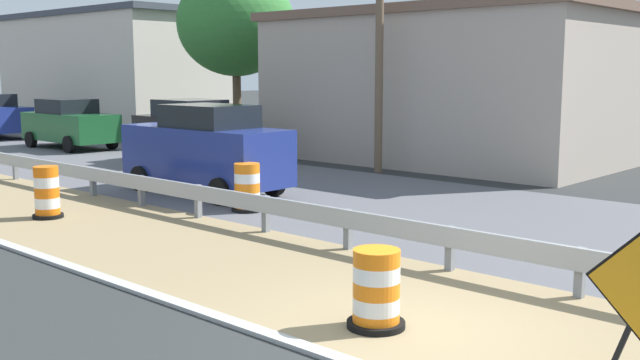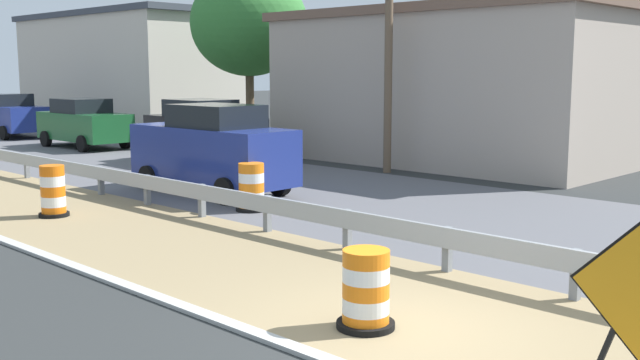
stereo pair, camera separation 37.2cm
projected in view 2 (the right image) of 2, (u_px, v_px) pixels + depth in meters
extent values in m
plane|color=#2B2D2D|center=(407.00, 333.00, 8.74)|extent=(160.00, 160.00, 0.00)
cube|color=#8E7A56|center=(445.00, 317.00, 9.30)|extent=(3.97, 120.00, 0.01)
cube|color=#56565B|center=(629.00, 241.00, 13.43)|extent=(7.65, 120.00, 0.00)
cube|color=#999EA3|center=(344.00, 219.00, 12.70)|extent=(0.08, 59.68, 0.32)
cube|color=slate|center=(576.00, 275.00, 9.95)|extent=(0.12, 0.12, 0.70)
cube|color=slate|center=(447.00, 249.00, 11.37)|extent=(0.12, 0.12, 0.70)
cube|color=slate|center=(347.00, 229.00, 12.78)|extent=(0.12, 0.12, 0.70)
cube|color=slate|center=(267.00, 214.00, 14.20)|extent=(0.12, 0.12, 0.70)
cube|color=slate|center=(202.00, 201.00, 15.61)|extent=(0.12, 0.12, 0.70)
cube|color=slate|center=(147.00, 190.00, 17.02)|extent=(0.12, 0.12, 0.70)
cube|color=slate|center=(101.00, 181.00, 18.44)|extent=(0.12, 0.12, 0.70)
cube|color=slate|center=(61.00, 173.00, 19.85)|extent=(0.12, 0.12, 0.70)
cube|color=slate|center=(27.00, 166.00, 21.26)|extent=(0.12, 0.12, 0.70)
cube|color=black|center=(607.00, 345.00, 6.93)|extent=(0.06, 0.39, 1.06)
cylinder|color=orange|center=(366.00, 320.00, 8.90)|extent=(0.57, 0.57, 0.19)
cylinder|color=white|center=(366.00, 305.00, 8.88)|extent=(0.57, 0.57, 0.19)
cylinder|color=orange|center=(366.00, 289.00, 8.85)|extent=(0.57, 0.57, 0.19)
cylinder|color=white|center=(366.00, 274.00, 8.82)|extent=(0.57, 0.57, 0.19)
cylinder|color=orange|center=(366.00, 258.00, 8.79)|extent=(0.57, 0.57, 0.19)
cylinder|color=black|center=(366.00, 325.00, 8.91)|extent=(0.71, 0.71, 0.08)
cylinder|color=orange|center=(252.00, 206.00, 16.35)|extent=(0.56, 0.56, 0.21)
cylinder|color=white|center=(252.00, 196.00, 16.32)|extent=(0.56, 0.56, 0.21)
cylinder|color=orange|center=(251.00, 187.00, 16.29)|extent=(0.56, 0.56, 0.21)
cylinder|color=white|center=(251.00, 177.00, 16.26)|extent=(0.56, 0.56, 0.21)
cylinder|color=orange|center=(251.00, 168.00, 16.23)|extent=(0.56, 0.56, 0.21)
cylinder|color=black|center=(252.00, 209.00, 16.36)|extent=(0.70, 0.70, 0.08)
cylinder|color=orange|center=(54.00, 211.00, 15.71)|extent=(0.50, 0.50, 0.22)
cylinder|color=white|center=(54.00, 201.00, 15.68)|extent=(0.50, 0.50, 0.22)
cylinder|color=orange|center=(53.00, 191.00, 15.65)|extent=(0.50, 0.50, 0.22)
cylinder|color=white|center=(52.00, 181.00, 15.61)|extent=(0.50, 0.50, 0.22)
cylinder|color=orange|center=(52.00, 170.00, 15.58)|extent=(0.50, 0.50, 0.22)
cylinder|color=black|center=(54.00, 214.00, 15.72)|extent=(0.63, 0.63, 0.08)
cube|color=navy|center=(10.00, 118.00, 34.36)|extent=(1.87, 4.31, 1.12)
cube|color=black|center=(7.00, 100.00, 34.35)|extent=(1.67, 1.99, 0.56)
cylinder|color=black|center=(44.00, 131.00, 34.13)|extent=(0.23, 0.64, 0.64)
cylinder|color=black|center=(4.00, 133.00, 32.82)|extent=(0.23, 0.64, 0.64)
cylinder|color=black|center=(17.00, 127.00, 36.07)|extent=(0.23, 0.64, 0.64)
cube|color=#195128|center=(84.00, 126.00, 29.58)|extent=(1.82, 4.52, 1.07)
cube|color=black|center=(81.00, 106.00, 29.58)|extent=(1.64, 2.08, 0.56)
cylinder|color=black|center=(125.00, 141.00, 29.28)|extent=(0.22, 0.64, 0.64)
cylinder|color=black|center=(83.00, 144.00, 27.99)|extent=(0.22, 0.64, 0.64)
cylinder|color=black|center=(87.00, 136.00, 31.33)|extent=(0.22, 0.64, 0.64)
cylinder|color=black|center=(46.00, 139.00, 30.03)|extent=(0.22, 0.64, 0.64)
cube|color=navy|center=(212.00, 154.00, 18.59)|extent=(1.76, 4.73, 1.35)
cube|color=black|center=(216.00, 116.00, 18.32)|extent=(1.56, 2.18, 0.56)
cylinder|color=black|center=(149.00, 178.00, 19.13)|extent=(0.23, 0.64, 0.64)
cylinder|color=black|center=(202.00, 171.00, 20.36)|extent=(0.23, 0.64, 0.64)
cylinder|color=black|center=(226.00, 191.00, 17.02)|extent=(0.23, 0.64, 0.64)
cylinder|color=black|center=(280.00, 183.00, 18.25)|extent=(0.23, 0.64, 0.64)
cube|color=black|center=(204.00, 135.00, 24.54)|extent=(2.01, 4.56, 1.24)
cube|color=black|center=(200.00, 108.00, 24.53)|extent=(1.74, 2.13, 0.56)
cylinder|color=black|center=(255.00, 155.00, 24.21)|extent=(0.24, 0.65, 0.64)
cylinder|color=black|center=(208.00, 160.00, 22.93)|extent=(0.24, 0.65, 0.64)
cylinder|color=black|center=(202.00, 148.00, 26.32)|extent=(0.24, 0.65, 0.64)
cylinder|color=black|center=(156.00, 152.00, 25.05)|extent=(0.24, 0.65, 0.64)
cube|color=#AD9E8E|center=(452.00, 90.00, 25.11)|extent=(6.30, 11.45, 4.79)
cube|color=brown|center=(454.00, 14.00, 24.74)|extent=(6.55, 11.90, 0.30)
cube|color=beige|center=(128.00, 73.00, 40.42)|extent=(6.08, 13.42, 5.81)
cube|color=#3D424C|center=(126.00, 16.00, 39.97)|extent=(6.33, 13.96, 0.30)
cylinder|color=brown|center=(389.00, 47.00, 21.94)|extent=(0.24, 0.24, 7.50)
cylinder|color=brown|center=(250.00, 106.00, 32.01)|extent=(0.36, 0.36, 3.06)
ellipsoid|color=#337533|center=(249.00, 23.00, 31.50)|extent=(4.97, 4.97, 4.48)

